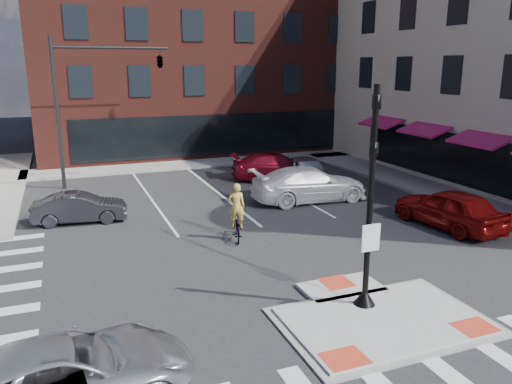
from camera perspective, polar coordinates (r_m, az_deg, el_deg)
name	(u,v)px	position (r m, az deg, el deg)	size (l,w,h in m)	color
ground	(372,314)	(14.26, 13.15, -13.45)	(120.00, 120.00, 0.00)	#28282B
refuge_island	(378,317)	(14.05, 13.77, -13.70)	(5.40, 4.65, 0.13)	gray
sidewalk_e	(437,191)	(28.00, 19.95, 0.13)	(3.00, 24.00, 0.15)	gray
sidewalk_n	(226,161)	(34.51, -3.48, 3.56)	(26.00, 3.00, 0.15)	gray
building_n	(187,49)	(43.52, -7.89, 15.93)	(24.40, 18.40, 15.50)	#58211B
building_far_left	(87,78)	(62.37, -18.73, 12.26)	(10.00, 12.00, 10.00)	slate
building_far_right	(192,68)	(66.32, -7.32, 13.84)	(12.00, 12.00, 12.00)	brown
signal_pole	(369,227)	(13.65, 12.78, -3.97)	(0.60, 0.60, 5.98)	black
mast_arm_signal	(133,71)	(28.53, -13.87, 13.29)	(6.10, 2.24, 8.00)	black
silver_suv	(63,376)	(10.96, -21.16, -19.00)	(2.37, 5.14, 1.43)	#B0B4B8
red_sedan	(449,208)	(22.01, 21.22, -1.73)	(1.94, 4.82, 1.64)	maroon
white_pickup	(310,184)	(24.63, 6.16, 0.89)	(2.36, 5.81, 1.69)	white
bg_car_dark	(80,208)	(22.53, -19.49, -1.70)	(1.35, 3.86, 1.27)	#28282D
bg_car_silver	(303,168)	(28.63, 5.36, 2.73)	(1.88, 4.68, 1.59)	#AFB3B7
bg_car_red	(277,166)	(29.29, 2.36, 2.98)	(2.14, 5.25, 1.52)	maroon
cyclist	(237,221)	(19.17, -2.23, -3.29)	(1.06, 1.85, 2.21)	#3F3F44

